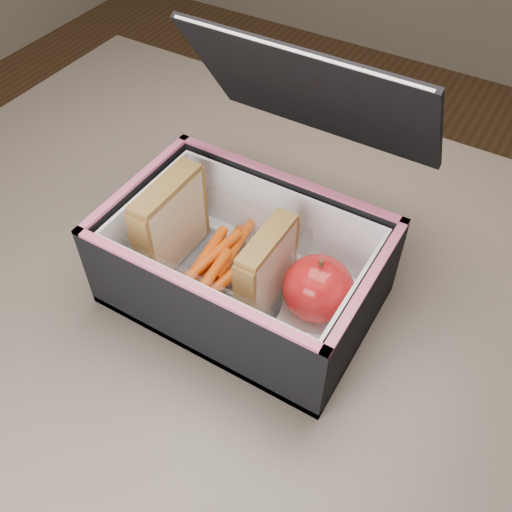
# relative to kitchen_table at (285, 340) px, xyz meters

# --- Properties ---
(kitchen_table) EXTENTS (1.20, 0.80, 0.75)m
(kitchen_table) POSITION_rel_kitchen_table_xyz_m (0.00, 0.00, 0.00)
(kitchen_table) COLOR brown
(kitchen_table) RESTS_ON ground
(lunch_bag) EXTENTS (0.29, 0.30, 0.27)m
(lunch_bag) POSITION_rel_kitchen_table_xyz_m (-0.05, -0.02, 0.15)
(lunch_bag) COLOR black
(lunch_bag) RESTS_ON kitchen_table
(plastic_tub) EXTENTS (0.17, 0.12, 0.07)m
(plastic_tub) POSITION_rel_kitchen_table_xyz_m (-0.08, -0.02, 0.14)
(plastic_tub) COLOR white
(plastic_tub) RESTS_ON lunch_bag
(sandwich_left) EXTENTS (0.03, 0.10, 0.11)m
(sandwich_left) POSITION_rel_kitchen_table_xyz_m (-0.14, -0.02, 0.16)
(sandwich_left) COLOR tan
(sandwich_left) RESTS_ON plastic_tub
(sandwich_right) EXTENTS (0.02, 0.09, 0.10)m
(sandwich_right) POSITION_rel_kitchen_table_xyz_m (-0.02, -0.02, 0.16)
(sandwich_right) COLOR tan
(sandwich_right) RESTS_ON plastic_tub
(carrot_sticks) EXTENTS (0.06, 0.16, 0.03)m
(carrot_sticks) POSITION_rel_kitchen_table_xyz_m (-0.08, -0.03, 0.12)
(carrot_sticks) COLOR #D15816
(carrot_sticks) RESTS_ON plastic_tub
(paper_napkin) EXTENTS (0.09, 0.09, 0.01)m
(paper_napkin) POSITION_rel_kitchen_table_xyz_m (0.04, -0.01, 0.11)
(paper_napkin) COLOR white
(paper_napkin) RESTS_ON lunch_bag
(red_apple) EXTENTS (0.10, 0.10, 0.08)m
(red_apple) POSITION_rel_kitchen_table_xyz_m (0.04, -0.01, 0.15)
(red_apple) COLOR maroon
(red_apple) RESTS_ON paper_napkin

